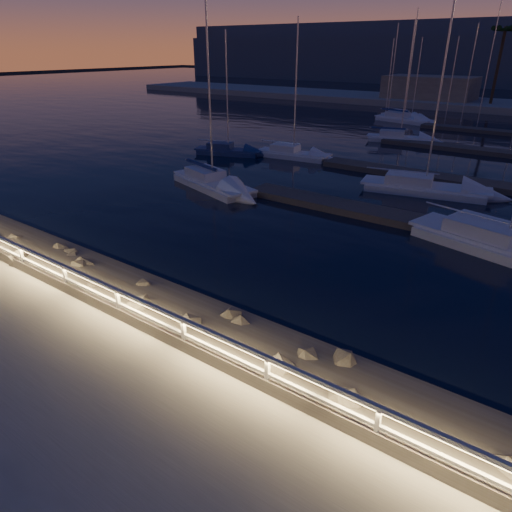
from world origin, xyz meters
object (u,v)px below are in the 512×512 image
object	(u,v)px
sailboat_c	(501,243)
sailboat_a	(227,150)
sailboat_f	(211,181)
sailboat_n	(402,119)
sailboat_m	(402,116)
guard_rail	(235,350)
sailboat_e	(292,153)
sailboat_i	(398,137)
sailboat_g	(421,186)

from	to	relation	value
sailboat_c	sailboat_a	bearing A→B (deg)	173.60
sailboat_f	sailboat_n	xyz separation A→B (m)	(-0.24, 37.38, 0.01)
sailboat_f	sailboat_m	distance (m)	40.11
sailboat_m	sailboat_c	bearing A→B (deg)	-43.94
guard_rail	sailboat_f	bearing A→B (deg)	133.33
sailboat_e	sailboat_n	bearing A→B (deg)	82.10
sailboat_e	sailboat_f	bearing A→B (deg)	-94.56
sailboat_i	sailboat_f	bearing A→B (deg)	-116.49
sailboat_a	sailboat_n	xyz separation A→B (m)	(5.72, 28.55, 0.05)
sailboat_n	sailboat_c	bearing A→B (deg)	-49.99
guard_rail	sailboat_f	world-z (taller)	sailboat_f
sailboat_c	sailboat_i	world-z (taller)	sailboat_c
sailboat_e	sailboat_g	size ratio (longest dim) A/B	0.81
sailboat_g	sailboat_i	distance (m)	18.37
sailboat_i	sailboat_c	bearing A→B (deg)	-76.50
sailboat_f	sailboat_g	distance (m)	14.07
guard_rail	sailboat_f	size ratio (longest dim) A/B	3.43
sailboat_e	sailboat_g	world-z (taller)	sailboat_g
sailboat_i	sailboat_m	bearing A→B (deg)	92.36
sailboat_a	sailboat_e	xyz separation A→B (m)	(5.43, 2.31, 0.02)
sailboat_c	sailboat_n	bearing A→B (deg)	130.12
sailboat_c	sailboat_m	world-z (taller)	sailboat_c
sailboat_a	sailboat_n	bearing A→B (deg)	57.91
sailboat_n	sailboat_a	bearing A→B (deg)	-87.46
sailboat_c	sailboat_f	bearing A→B (deg)	-166.43
sailboat_e	sailboat_g	bearing A→B (deg)	-24.10
sailboat_f	sailboat_n	distance (m)	37.38
guard_rail	sailboat_a	xyz separation A→B (m)	(-20.09, 23.81, -0.98)
sailboat_e	sailboat_i	size ratio (longest dim) A/B	0.98
sailboat_a	sailboat_g	bearing A→B (deg)	-25.46
sailboat_m	sailboat_n	xyz separation A→B (m)	(1.05, -2.71, 0.03)
sailboat_a	sailboat_e	distance (m)	5.90
sailboat_c	sailboat_g	distance (m)	9.70
sailboat_e	sailboat_m	size ratio (longest dim) A/B	1.02
sailboat_f	sailboat_m	bearing A→B (deg)	108.51
sailboat_n	sailboat_e	bearing A→B (deg)	-76.75
sailboat_c	sailboat_i	size ratio (longest dim) A/B	1.34
sailboat_c	sailboat_i	bearing A→B (deg)	134.02
sailboat_e	sailboat_n	size ratio (longest dim) A/B	0.84
guard_rail	sailboat_c	bearing A→B (deg)	74.78
sailboat_f	sailboat_g	xyz separation A→B (m)	(11.99, 7.35, -0.00)
sailboat_f	sailboat_m	xyz separation A→B (m)	(-1.29, 40.09, -0.02)
sailboat_a	sailboat_f	distance (m)	10.66
sailboat_f	sailboat_i	distance (m)	24.36
sailboat_e	sailboat_g	xyz separation A→B (m)	(12.52, -3.79, 0.02)
sailboat_a	sailboat_m	xyz separation A→B (m)	(4.67, 31.26, 0.02)
guard_rail	sailboat_a	bearing A→B (deg)	130.16
sailboat_e	sailboat_m	world-z (taller)	sailboat_e
sailboat_a	sailboat_e	size ratio (longest dim) A/B	0.92
guard_rail	sailboat_m	size ratio (longest dim) A/B	4.04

